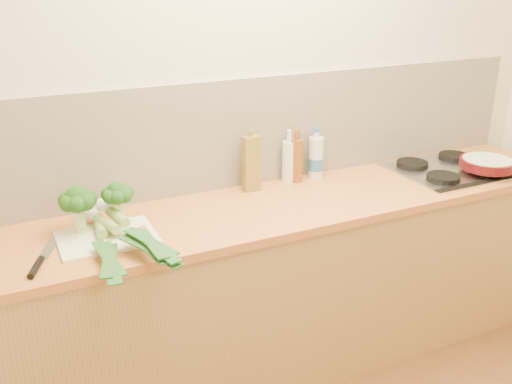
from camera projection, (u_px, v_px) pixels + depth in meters
room_shell at (256, 132)px, 2.83m from camera, size 3.50×3.50×3.50m
counter at (281, 285)px, 2.85m from camera, size 3.20×0.62×0.90m
gas_hob at (449, 169)px, 3.08m from camera, size 0.58×0.50×0.04m
chopping_board at (107, 238)px, 2.32m from camera, size 0.39×0.28×0.01m
broccoli_left at (78, 201)px, 2.31m from camera, size 0.15×0.16×0.20m
broccoli_right at (118, 195)px, 2.38m from camera, size 0.13×0.14×0.19m
leek_front at (102, 235)px, 2.28m from camera, size 0.13×0.68×0.04m
leek_mid at (116, 229)px, 2.29m from camera, size 0.26×0.68×0.04m
leek_back at (126, 223)px, 2.30m from camera, size 0.19×0.68×0.04m
chefs_knife at (39, 262)px, 2.12m from camera, size 0.16×0.33×0.03m
skillet at (488, 163)px, 3.02m from camera, size 0.41×0.29×0.05m
oil_tin at (251, 163)px, 2.78m from camera, size 0.08×0.05×0.31m
glass_bottle at (289, 161)px, 2.91m from camera, size 0.07×0.07×0.27m
amber_bottle at (297, 160)px, 2.90m from camera, size 0.06×0.06×0.27m
water_bottle at (316, 159)px, 2.96m from camera, size 0.08×0.08×0.25m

